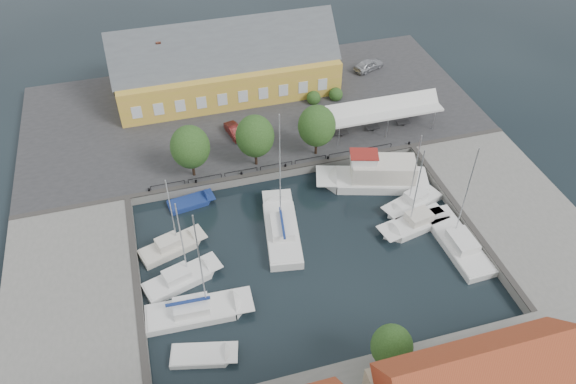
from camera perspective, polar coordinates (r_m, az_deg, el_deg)
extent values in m
plane|color=black|center=(55.66, 1.69, -5.14)|extent=(140.00, 140.00, 0.00)
cube|color=#2D2D30|center=(72.37, -3.71, 8.12)|extent=(56.00, 26.00, 1.00)
cube|color=slate|center=(53.67, -21.10, -10.65)|extent=(12.00, 24.00, 1.00)
cube|color=slate|center=(62.64, 21.89, -1.72)|extent=(12.00, 24.00, 1.00)
cube|color=#383533|center=(62.12, -1.08, 2.26)|extent=(56.00, 0.60, 0.12)
cube|color=#383533|center=(52.46, -15.12, -9.29)|extent=(0.60, 24.00, 0.12)
cube|color=#383533|center=(59.38, 17.52, -2.42)|extent=(0.60, 24.00, 0.12)
cylinder|color=black|center=(61.15, -13.93, 0.18)|extent=(0.24, 0.24, 0.40)
cylinder|color=black|center=(61.18, -9.33, 1.03)|extent=(0.24, 0.24, 0.40)
cylinder|color=black|center=(61.61, -4.75, 1.87)|extent=(0.24, 0.24, 0.40)
cylinder|color=black|center=(62.45, -0.27, 2.69)|extent=(0.24, 0.24, 0.40)
cylinder|color=black|center=(63.67, 4.08, 3.46)|extent=(0.24, 0.24, 0.40)
cylinder|color=black|center=(65.25, 8.24, 4.18)|extent=(0.24, 0.24, 0.40)
cylinder|color=black|center=(67.16, 12.20, 4.84)|extent=(0.24, 0.24, 0.40)
cube|color=gold|center=(74.79, -6.20, 11.67)|extent=(28.00, 10.00, 4.50)
cube|color=#474C51|center=(73.10, -6.41, 14.03)|extent=(28.56, 7.60, 7.60)
cube|color=gold|center=(79.61, -14.26, 12.18)|extent=(6.00, 6.00, 3.50)
cube|color=brown|center=(71.60, -13.00, 14.26)|extent=(0.60, 0.60, 1.20)
cube|color=white|center=(67.74, 9.58, 8.21)|extent=(14.00, 4.00, 0.25)
cylinder|color=silver|center=(65.11, 5.20, 5.65)|extent=(0.10, 0.10, 2.70)
cylinder|color=silver|center=(67.84, 4.17, 7.40)|extent=(0.10, 0.10, 2.70)
cylinder|color=silver|center=(67.18, 10.05, 6.42)|extent=(0.10, 0.10, 2.70)
cylinder|color=silver|center=(69.83, 8.87, 8.10)|extent=(0.10, 0.10, 2.70)
cylinder|color=silver|center=(69.71, 14.58, 7.09)|extent=(0.10, 0.10, 2.70)
cylinder|color=silver|center=(72.27, 13.30, 8.70)|extent=(0.10, 0.10, 2.70)
cylinder|color=black|center=(61.71, -9.61, 2.45)|extent=(0.30, 0.30, 2.10)
ellipsoid|color=#214418|center=(59.97, -9.92, 4.53)|extent=(4.20, 4.20, 4.83)
cylinder|color=black|center=(62.43, -3.27, 3.59)|extent=(0.30, 0.30, 2.10)
ellipsoid|color=#214418|center=(60.71, -3.38, 5.69)|extent=(4.20, 4.20, 4.83)
cylinder|color=black|center=(63.91, 2.86, 4.66)|extent=(0.30, 0.30, 2.10)
ellipsoid|color=#214418|center=(62.23, 2.95, 6.73)|extent=(4.20, 4.20, 4.83)
imported|color=#B1B3BA|center=(80.62, 8.20, 12.67)|extent=(4.88, 3.38, 1.54)
imported|color=#4F1412|center=(67.22, -5.47, 6.18)|extent=(2.00, 3.90, 1.23)
cube|color=white|center=(55.94, -0.57, -4.59)|extent=(4.49, 8.88, 1.50)
cube|color=white|center=(56.10, -0.69, -3.25)|extent=(4.63, 10.53, 0.08)
cube|color=white|center=(55.18, -0.60, -3.54)|extent=(2.67, 3.69, 0.90)
cylinder|color=silver|center=(52.28, -0.82, 2.11)|extent=(0.12, 0.12, 12.72)
cube|color=navy|center=(54.50, -0.58, -3.15)|extent=(0.89, 4.22, 0.22)
cube|color=white|center=(62.71, 9.44, 0.89)|extent=(10.57, 6.41, 1.80)
cube|color=white|center=(61.93, 8.40, 1.56)|extent=(12.43, 6.84, 0.08)
cube|color=silver|center=(61.43, 9.65, 2.29)|extent=(7.44, 4.99, 2.20)
cube|color=white|center=(60.25, 7.70, 3.35)|extent=(3.20, 2.74, 1.20)
cube|color=maroon|center=(59.85, 7.75, 3.83)|extent=(3.47, 2.92, 0.10)
cube|color=white|center=(61.09, 12.80, -1.10)|extent=(6.05, 4.08, 1.30)
cube|color=white|center=(60.21, 12.43, -0.89)|extent=(7.07, 4.37, 0.08)
cube|color=white|center=(60.24, 12.87, -0.36)|extent=(2.64, 2.26, 0.90)
cylinder|color=silver|center=(57.17, 12.76, 2.11)|extent=(0.12, 0.12, 8.72)
cube|color=white|center=(58.84, 13.13, -3.21)|extent=(6.64, 3.83, 1.30)
cube|color=white|center=(57.96, 12.62, -2.99)|extent=(7.84, 3.98, 0.08)
cube|color=silver|center=(57.96, 13.18, -2.46)|extent=(2.81, 2.24, 0.90)
cylinder|color=silver|center=(54.60, 12.95, 0.28)|extent=(0.12, 0.12, 9.36)
cube|color=white|center=(57.38, 17.18, -5.71)|extent=(3.32, 7.82, 1.30)
cube|color=white|center=(57.40, 16.83, -4.57)|extent=(3.24, 9.36, 0.08)
cube|color=white|center=(56.67, 17.31, -4.79)|extent=(2.18, 3.16, 0.90)
cylinder|color=silver|center=(54.12, 17.63, -0.24)|extent=(0.12, 0.12, 10.80)
cube|color=silver|center=(56.02, -12.08, -5.90)|extent=(5.77, 3.82, 1.30)
cube|color=silver|center=(55.65, -11.56, -5.15)|extent=(6.75, 4.06, 0.08)
cube|color=silver|center=(55.21, -12.12, -5.04)|extent=(2.50, 2.14, 0.90)
cylinder|color=silver|center=(52.96, -11.74, -2.08)|extent=(0.12, 0.12, 7.98)
cube|color=white|center=(53.22, -11.21, -9.10)|extent=(6.38, 4.07, 1.30)
cube|color=white|center=(52.83, -10.57, -8.30)|extent=(7.49, 4.33, 0.08)
cube|color=white|center=(52.37, -11.23, -8.24)|extent=(2.76, 2.27, 0.90)
cylinder|color=silver|center=(49.69, -10.73, -4.88)|extent=(0.12, 0.12, 8.81)
cube|color=white|center=(50.86, -9.88, -12.19)|extent=(7.74, 3.25, 1.30)
cube|color=white|center=(50.28, -8.87, -11.57)|extent=(9.26, 3.20, 0.08)
cube|color=white|center=(49.93, -9.81, -11.39)|extent=(3.13, 2.11, 0.90)
cylinder|color=silver|center=(45.96, -8.89, -7.34)|extent=(0.12, 0.12, 11.21)
cube|color=navy|center=(49.34, -10.13, -10.90)|extent=(3.82, 0.39, 0.22)
cube|color=white|center=(48.41, -9.07, -16.21)|extent=(4.84, 3.09, 0.90)
cube|color=white|center=(47.93, -8.45, -15.90)|extent=(5.69, 3.21, 0.08)
cube|color=navy|center=(60.37, -10.16, -1.24)|extent=(4.24, 2.57, 0.80)
cube|color=navy|center=(60.14, -9.76, -0.80)|extent=(5.02, 2.61, 0.08)
cube|color=brown|center=(37.06, 23.25, -16.09)|extent=(0.60, 0.60, 0.80)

